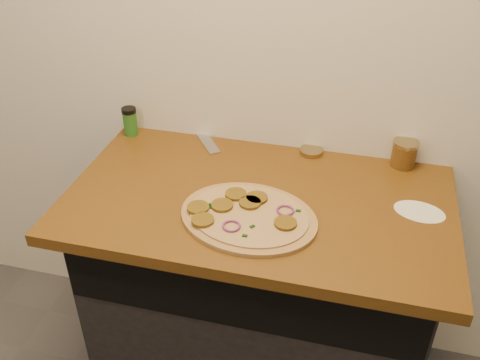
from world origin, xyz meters
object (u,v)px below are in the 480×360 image
(pizza, at_px, (247,216))
(chefs_knife, at_px, (199,129))
(spice_shaker, at_px, (130,121))
(salsa_jar, at_px, (404,154))

(pizza, bearing_deg, chefs_knife, 122.49)
(pizza, bearing_deg, spice_shaker, 144.11)
(chefs_knife, bearing_deg, pizza, -57.51)
(chefs_knife, distance_m, spice_shaker, 0.26)
(pizza, relative_size, chefs_knife, 1.73)
(pizza, height_order, salsa_jar, salsa_jar)
(chefs_knife, xyz_separation_m, salsa_jar, (0.75, -0.07, 0.04))
(salsa_jar, height_order, spice_shaker, spice_shaker)
(chefs_knife, relative_size, spice_shaker, 2.56)
(pizza, relative_size, salsa_jar, 5.08)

